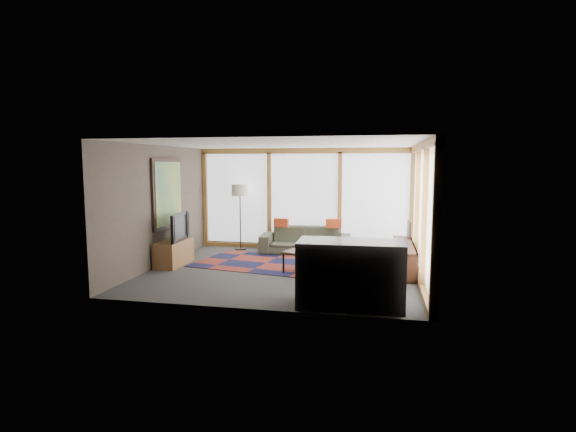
% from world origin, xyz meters
% --- Properties ---
extents(ground, '(5.50, 5.50, 0.00)m').
position_xyz_m(ground, '(0.00, 0.00, 0.00)').
color(ground, '#32322F').
rests_on(ground, ground).
extents(room_envelope, '(5.52, 5.02, 2.62)m').
position_xyz_m(room_envelope, '(0.49, 0.56, 1.54)').
color(room_envelope, '#40392F').
rests_on(room_envelope, ground).
extents(rug, '(3.29, 2.42, 0.01)m').
position_xyz_m(rug, '(-0.54, 0.61, 0.01)').
color(rug, maroon).
rests_on(rug, ground).
extents(sofa, '(2.27, 1.00, 0.65)m').
position_xyz_m(sofa, '(0.12, 1.95, 0.32)').
color(sofa, '#303425').
rests_on(sofa, ground).
extents(pillow_left, '(0.38, 0.15, 0.20)m').
position_xyz_m(pillow_left, '(-0.49, 1.93, 0.75)').
color(pillow_left, '#B13B17').
rests_on(pillow_left, sofa).
extents(pillow_right, '(0.40, 0.15, 0.21)m').
position_xyz_m(pillow_right, '(0.81, 1.99, 0.76)').
color(pillow_right, '#B13B17').
rests_on(pillow_right, sofa).
extents(floor_lamp, '(0.42, 0.42, 1.69)m').
position_xyz_m(floor_lamp, '(-1.60, 2.06, 0.84)').
color(floor_lamp, '#31221A').
rests_on(floor_lamp, ground).
extents(coffee_table, '(1.50, 1.14, 0.45)m').
position_xyz_m(coffee_table, '(0.73, -0.17, 0.22)').
color(coffee_table, '#371C0F').
rests_on(coffee_table, ground).
extents(book_stack, '(0.29, 0.33, 0.09)m').
position_xyz_m(book_stack, '(0.43, -0.13, 0.49)').
color(book_stack, '#945838').
rests_on(book_stack, coffee_table).
extents(vase, '(0.25, 0.25, 0.19)m').
position_xyz_m(vase, '(0.83, -0.15, 0.54)').
color(vase, beige).
rests_on(vase, coffee_table).
extents(bookshelf, '(0.40, 2.21, 0.55)m').
position_xyz_m(bookshelf, '(2.43, 0.58, 0.28)').
color(bookshelf, '#371C0F').
rests_on(bookshelf, ground).
extents(bowl_a, '(0.21, 0.21, 0.09)m').
position_xyz_m(bowl_a, '(2.39, 0.03, 0.60)').
color(bowl_a, black).
rests_on(bowl_a, bookshelf).
extents(bowl_b, '(0.16, 0.16, 0.08)m').
position_xyz_m(bowl_b, '(2.43, 0.39, 0.59)').
color(bowl_b, black).
rests_on(bowl_b, bookshelf).
extents(shelf_picture, '(0.07, 0.31, 0.40)m').
position_xyz_m(shelf_picture, '(2.56, 1.30, 0.75)').
color(shelf_picture, black).
rests_on(shelf_picture, bookshelf).
extents(tv_console, '(0.46, 1.10, 0.55)m').
position_xyz_m(tv_console, '(-2.47, 0.04, 0.28)').
color(tv_console, brown).
rests_on(tv_console, ground).
extents(television, '(0.24, 1.04, 0.59)m').
position_xyz_m(television, '(-2.42, 0.04, 0.85)').
color(television, black).
rests_on(television, tv_console).
extents(bar_counter, '(1.65, 0.81, 1.03)m').
position_xyz_m(bar_counter, '(1.50, -2.04, 0.51)').
color(bar_counter, black).
rests_on(bar_counter, ground).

